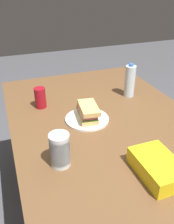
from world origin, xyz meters
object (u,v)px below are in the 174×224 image
water_bottle_tall (130,81)px  chip_bag (158,167)px  dining_table (104,134)px  sandwich (87,112)px  paper_plate (87,119)px  soda_can_red (40,98)px  plastic_cup_stack (60,150)px

water_bottle_tall → chip_bag: bearing=-19.5°
dining_table → sandwich: size_ratio=7.56×
dining_table → sandwich: (-0.03, -0.09, 0.15)m
paper_plate → chip_bag: (0.48, 0.12, 0.03)m
sandwich → water_bottle_tall: bearing=118.9°
paper_plate → soda_can_red: soda_can_red is taller
dining_table → water_bottle_tall: bearing=130.0°
water_bottle_tall → paper_plate: bearing=-61.7°
paper_plate → water_bottle_tall: 0.42m
water_bottle_tall → sandwich: bearing=-61.1°
paper_plate → chip_bag: 0.50m
paper_plate → dining_table: bearing=72.2°
dining_table → chip_bag: size_ratio=6.34×
sandwich → soda_can_red: bearing=-138.8°
paper_plate → plastic_cup_stack: plastic_cup_stack is taller
soda_can_red → chip_bag: (0.71, 0.33, -0.03)m
dining_table → plastic_cup_stack: 0.45m
sandwich → water_bottle_tall: 0.41m
dining_table → chip_bag: bearing=3.5°
chip_bag → plastic_cup_stack: size_ratio=1.54×
chip_bag → soda_can_red: bearing=-155.9°
paper_plate → plastic_cup_stack: (0.29, -0.22, 0.07)m
dining_table → soda_can_red: soda_can_red is taller
paper_plate → plastic_cup_stack: bearing=-37.4°
water_bottle_tall → plastic_cup_stack: (0.49, -0.58, -0.03)m
paper_plate → plastic_cup_stack: size_ratio=1.59×
chip_bag → plastic_cup_stack: 0.39m
plastic_cup_stack → water_bottle_tall: bearing=129.8°
soda_can_red → sandwich: bearing=41.2°
water_bottle_tall → soda_can_red: bearing=-94.1°
sandwich → plastic_cup_stack: size_ratio=1.30×
paper_plate → chip_bag: size_ratio=1.03×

